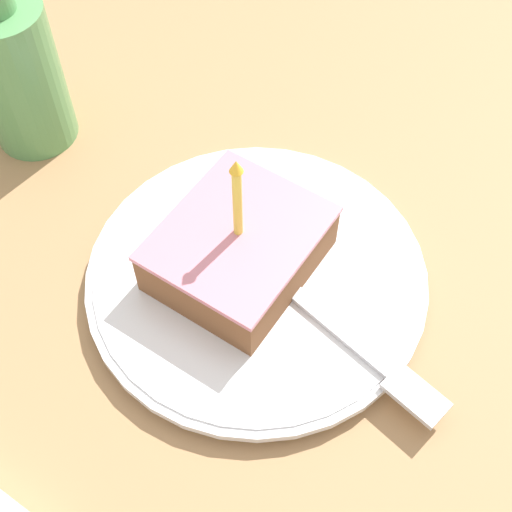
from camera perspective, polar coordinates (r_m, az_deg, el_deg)
ground_plane at (r=0.57m, az=-1.34°, el=-5.11°), size 2.40×2.40×0.04m
plate at (r=0.56m, az=-0.00°, el=-1.72°), size 0.27×0.27×0.02m
cake_slice at (r=0.54m, az=-1.37°, el=0.61°), size 0.11×0.12×0.12m
fork at (r=0.52m, az=7.78°, el=-6.78°), size 0.19×0.05×0.00m
bottle at (r=0.65m, az=-18.59°, el=13.93°), size 0.07×0.07×0.18m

